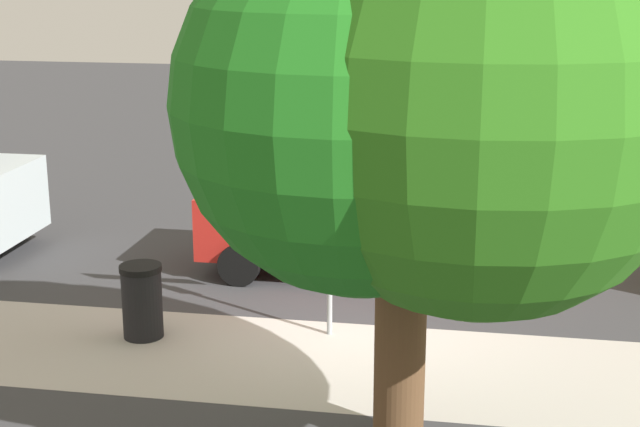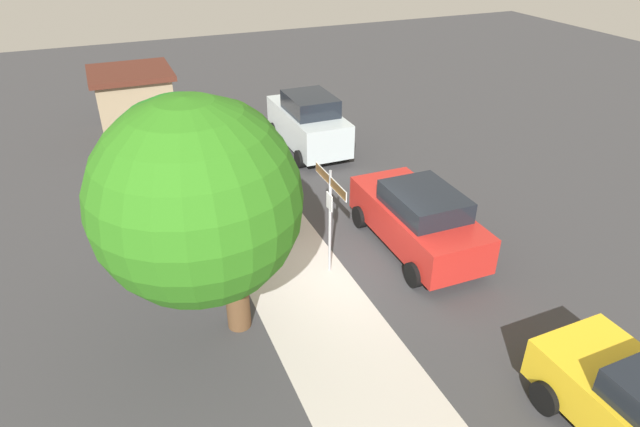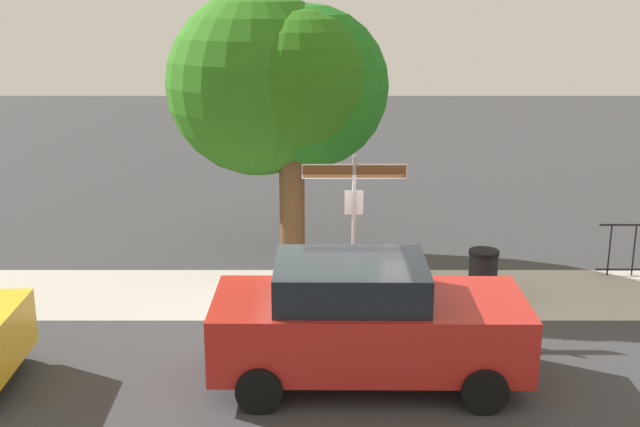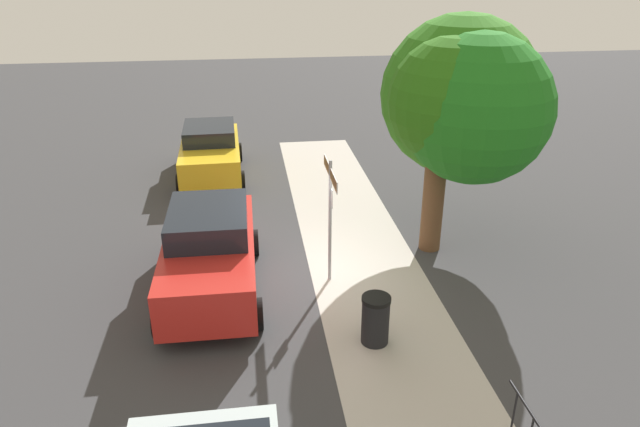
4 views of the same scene
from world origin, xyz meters
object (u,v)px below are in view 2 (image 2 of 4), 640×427
at_px(utility_shed, 135,102).
at_px(trash_bin, 280,214).
at_px(shade_tree, 197,189).
at_px(street_sign, 330,200).
at_px(car_red, 418,218).
at_px(car_silver, 308,122).

bearing_deg(utility_shed, trash_bin, -162.88).
height_order(shade_tree, utility_shed, shade_tree).
bearing_deg(street_sign, utility_shed, 16.07).
relative_size(street_sign, car_red, 0.63).
height_order(car_silver, utility_shed, utility_shed).
distance_m(street_sign, car_silver, 8.05).
xyz_separation_m(car_red, utility_shed, (11.72, 5.99, 0.40)).
relative_size(car_silver, utility_shed, 1.39).
xyz_separation_m(shade_tree, utility_shed, (13.14, 0.12, -2.31)).
bearing_deg(car_red, utility_shed, 27.54).
xyz_separation_m(car_silver, trash_bin, (-5.23, 2.92, -0.58)).
bearing_deg(street_sign, shade_tree, 112.32).
height_order(shade_tree, car_silver, shade_tree).
distance_m(car_red, car_silver, 7.54).
bearing_deg(utility_shed, car_red, -152.93).
distance_m(street_sign, trash_bin, 2.89).
xyz_separation_m(street_sign, utility_shed, (11.80, 3.40, -0.73)).
relative_size(car_red, car_silver, 1.02).
relative_size(car_silver, trash_bin, 4.51).
relative_size(shade_tree, car_silver, 1.25).
bearing_deg(trash_bin, car_silver, -29.15).
relative_size(car_red, utility_shed, 1.41).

